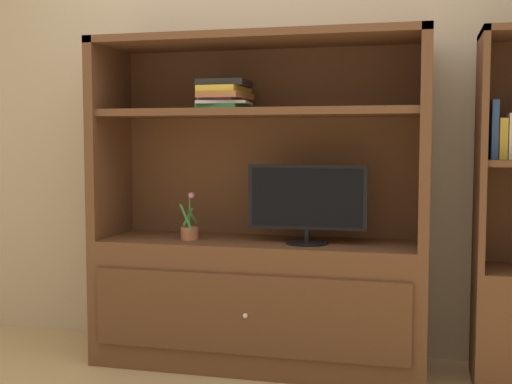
% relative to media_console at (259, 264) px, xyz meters
% --- Properties ---
extents(painted_rear_wall, '(6.00, 0.10, 2.80)m').
position_rel_media_console_xyz_m(painted_rear_wall, '(0.00, 0.34, 0.88)').
color(painted_rear_wall, tan).
rests_on(painted_rear_wall, ground_plane).
extents(media_console, '(1.67, 0.51, 1.66)m').
position_rel_media_console_xyz_m(media_console, '(0.00, 0.00, 0.00)').
color(media_console, brown).
rests_on(media_console, ground_plane).
extents(tv_monitor, '(0.59, 0.21, 0.39)m').
position_rel_media_console_xyz_m(tv_monitor, '(0.25, -0.05, 0.33)').
color(tv_monitor, black).
rests_on(tv_monitor, media_console).
extents(potted_plant, '(0.10, 0.09, 0.24)m').
position_rel_media_console_xyz_m(potted_plant, '(-0.35, -0.05, 0.17)').
color(potted_plant, '#B26642').
rests_on(potted_plant, media_console).
extents(magazine_stack, '(0.27, 0.33, 0.14)m').
position_rel_media_console_xyz_m(magazine_stack, '(-0.17, -0.01, 0.85)').
color(magazine_stack, '#338C4C').
rests_on(magazine_stack, media_console).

